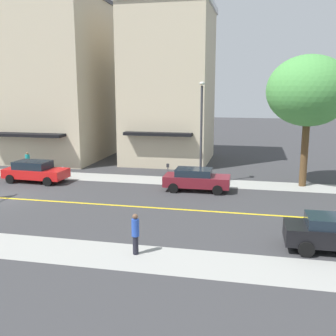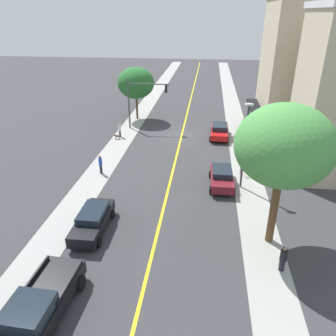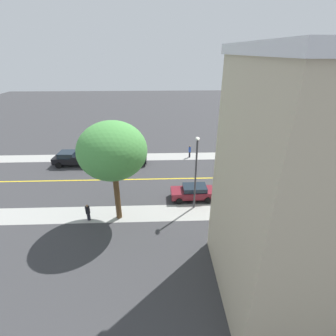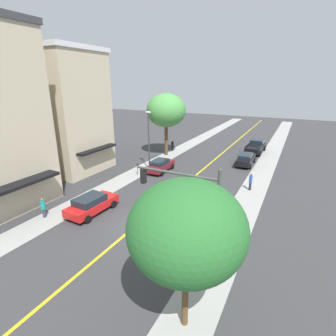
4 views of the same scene
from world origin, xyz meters
name	(u,v)px [view 2 (image 2 of 4)]	position (x,y,z in m)	size (l,w,h in m)	color
ground_plane	(182,136)	(0.00, 0.00, 0.00)	(140.00, 140.00, 0.00)	#38383A
sidewalk_left	(239,138)	(-6.65, 0.00, 0.00)	(2.52, 126.00, 0.01)	#9E9E99
sidewalk_right	(126,133)	(6.65, 0.00, 0.00)	(2.52, 126.00, 0.01)	#9E9E99
road_centerline_stripe	(182,136)	(0.00, 0.00, 0.00)	(0.20, 126.00, 0.00)	yellow
brick_apartment_block	(317,68)	(-14.76, -3.43, 7.48)	(12.71, 9.79, 14.94)	beige
street_tree_left_near	(284,146)	(-7.14, 18.65, 6.43)	(5.51, 5.51, 8.80)	brown
street_tree_right_corner	(136,83)	(6.58, -6.10, 4.79)	(4.75, 4.75, 6.82)	brown
fire_hydrant	(234,138)	(-5.95, 1.33, 0.42)	(0.44, 0.24, 0.86)	silver
parking_meter	(241,165)	(-6.05, 9.37, 0.91)	(0.12, 0.18, 1.39)	#4C4C51
traffic_light_mast	(141,96)	(5.09, -2.13, 4.02)	(5.08, 0.32, 6.09)	#474C47
street_lamp	(246,138)	(-5.89, 11.73, 4.30)	(0.70, 0.36, 7.05)	#38383D
red_sedan_left_curb	(219,131)	(-4.36, -0.01, 0.79)	(2.25, 4.55, 1.50)	red
maroon_sedan_left_curb	(222,177)	(-4.31, 11.65, 0.78)	(2.08, 4.32, 1.46)	maroon
black_sedan_right_curb	(93,220)	(4.25, 18.97, 0.79)	(2.01, 4.73, 1.48)	black
black_pickup_truck	(40,306)	(4.34, 26.05, 0.91)	(2.51, 5.66, 1.82)	black
pedestrian_black_shirt	(283,259)	(-7.41, 21.28, 0.82)	(0.39, 0.39, 1.58)	black
pedestrian_teal_shirt	(243,125)	(-7.22, -2.33, 0.86)	(0.35, 0.35, 1.64)	#33384C
pedestrian_white_shirt	(120,130)	(7.06, 1.26, 0.89)	(0.31, 0.31, 1.67)	#33384C
pedestrian_blue_shirt	(100,164)	(6.34, 10.72, 0.92)	(0.31, 0.31, 1.72)	black
small_dog	(117,136)	(7.26, 1.97, 0.36)	(0.73, 0.32, 0.54)	#4C3828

